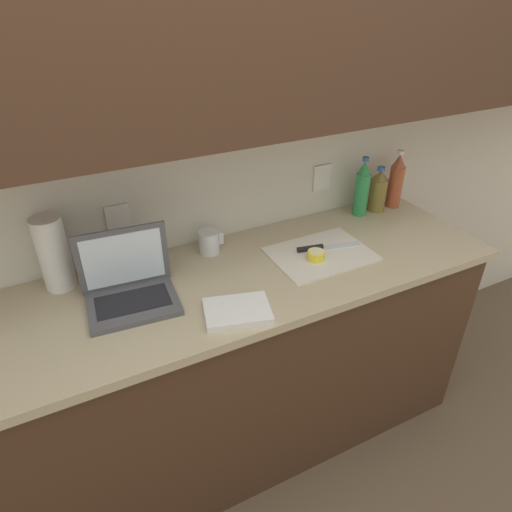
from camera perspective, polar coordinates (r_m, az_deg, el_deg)
ground_plane at (r=2.36m, az=-3.34°, el=-22.00°), size 12.00×12.00×0.00m
wall_back at (r=1.67m, az=-8.74°, el=19.46°), size 5.20×0.38×2.60m
counter_unit at (r=2.00m, az=-4.28°, el=-14.04°), size 2.22×0.64×0.93m
laptop at (r=1.64m, az=-15.57°, el=-3.53°), size 0.33×0.26×0.25m
cutting_board at (r=1.87m, az=8.07°, el=0.27°), size 0.40×0.30×0.01m
knife at (r=1.89m, az=7.76°, el=1.07°), size 0.28×0.08×0.02m
lemon_half_cut at (r=1.82m, az=7.50°, el=0.11°), size 0.07×0.07×0.04m
bottle_green_soda at (r=2.18m, az=13.09°, el=8.17°), size 0.06×0.06×0.28m
bottle_oil_tall at (r=2.25m, az=15.01°, el=7.86°), size 0.08×0.08×0.22m
bottle_water_clear at (r=2.31m, az=17.10°, el=8.92°), size 0.07×0.07×0.28m
measuring_cup at (r=1.86m, az=-5.89°, el=1.78°), size 0.11×0.09×0.09m
paper_towel_roll at (r=1.75m, az=-23.98°, el=0.28°), size 0.11×0.11×0.28m
dish_towel at (r=1.54m, az=-2.34°, el=-6.89°), size 0.25×0.21×0.02m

